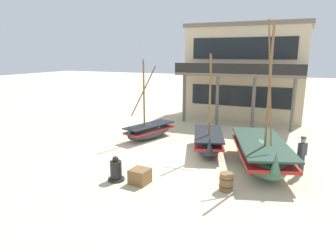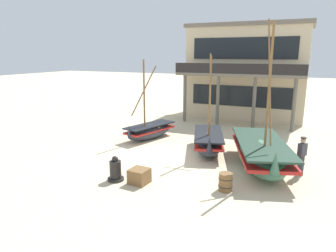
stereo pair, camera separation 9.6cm
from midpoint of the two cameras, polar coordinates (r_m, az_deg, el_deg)
ground_plane at (r=15.44m, az=-1.71°, el=-5.85°), size 120.00×120.00×0.00m
fishing_boat_near_left at (r=18.65m, az=-3.64°, el=-0.85°), size 2.09×3.68×4.76m
fishing_boat_centre_large at (r=14.55m, az=16.81°, el=-4.83°), size 3.65×5.82×6.52m
fishing_boat_far_right at (r=16.25m, az=7.34°, el=-2.80°), size 2.58×4.09×5.11m
fisherman_by_hull at (r=14.20m, az=23.53°, el=-5.20°), size 0.39×0.42×1.68m
capstan_winch at (r=12.79m, az=-9.90°, el=-8.23°), size 0.68×0.68×1.04m
wooden_barrel at (r=11.94m, az=10.60°, el=-10.22°), size 0.56×0.56×0.70m
cargo_crate at (r=12.43m, az=-5.49°, el=-9.31°), size 0.78×0.78×0.60m
harbor_building_main at (r=26.14m, az=14.46°, el=9.89°), size 9.36×7.24×7.35m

